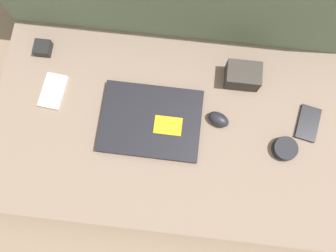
{
  "coord_description": "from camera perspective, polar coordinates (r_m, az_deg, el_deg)",
  "views": [
    {
      "loc": [
        0.03,
        -0.25,
        1.19
      ],
      "look_at": [
        0.0,
        0.0,
        0.16
      ],
      "focal_mm": 35.0,
      "sensor_mm": 36.0,
      "label": 1
    }
  ],
  "objects": [
    {
      "name": "couch_seat",
      "position": [
        1.15,
        0.0,
        -1.05
      ],
      "size": [
        1.18,
        0.66,
        0.14
      ],
      "color": "#7A6656",
      "rests_on": "ground_plane"
    },
    {
      "name": "phone_black",
      "position": [
        1.17,
        23.21,
        0.44
      ],
      "size": [
        0.09,
        0.13,
        0.01
      ],
      "rotation": [
        0.0,
        0.0,
        -0.2
      ],
      "color": "black",
      "rests_on": "couch_seat"
    },
    {
      "name": "ground_plane",
      "position": [
        1.22,
        0.0,
        -1.75
      ],
      "size": [
        8.0,
        8.0,
        0.0
      ],
      "primitive_type": "plane",
      "color": "#7A6651"
    },
    {
      "name": "phone_silver",
      "position": [
        1.18,
        -19.38,
        5.76
      ],
      "size": [
        0.08,
        0.13,
        0.01
      ],
      "rotation": [
        0.0,
        0.0,
        -0.09
      ],
      "color": "silver",
      "rests_on": "couch_seat"
    },
    {
      "name": "speaker_puck",
      "position": [
        1.12,
        19.69,
        -3.75
      ],
      "size": [
        0.08,
        0.08,
        0.03
      ],
      "color": "black",
      "rests_on": "couch_seat"
    },
    {
      "name": "camera_pouch",
      "position": [
        1.13,
        12.9,
        8.56
      ],
      "size": [
        0.11,
        0.08,
        0.07
      ],
      "color": "#38332D",
      "rests_on": "couch_seat"
    },
    {
      "name": "laptop",
      "position": [
        1.08,
        -2.98,
        0.88
      ],
      "size": [
        0.33,
        0.24,
        0.03
      ],
      "rotation": [
        0.0,
        0.0,
        -0.01
      ],
      "color": "black",
      "rests_on": "couch_seat"
    },
    {
      "name": "charger_brick",
      "position": [
        1.24,
        -20.97,
        12.55
      ],
      "size": [
        0.05,
        0.05,
        0.03
      ],
      "color": "black",
      "rests_on": "couch_seat"
    },
    {
      "name": "computer_mouse",
      "position": [
        1.08,
        8.79,
        1.17
      ],
      "size": [
        0.08,
        0.07,
        0.04
      ],
      "rotation": [
        0.0,
        0.0,
        -0.42
      ],
      "color": "black",
      "rests_on": "couch_seat"
    }
  ]
}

